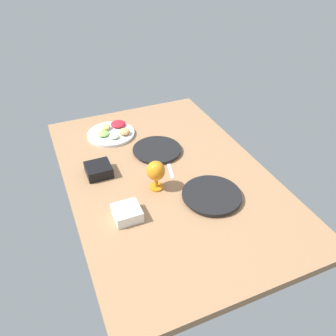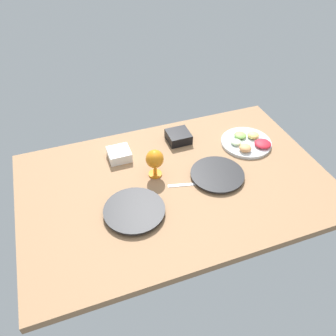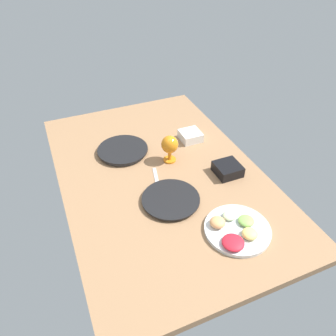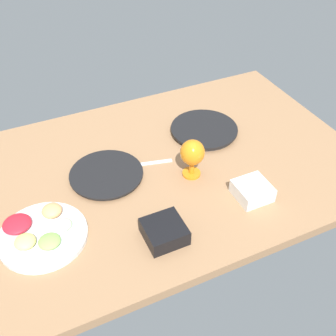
{
  "view_description": "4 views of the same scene",
  "coord_description": "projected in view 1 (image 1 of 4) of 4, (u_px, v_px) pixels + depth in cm",
  "views": [
    {
      "loc": [
        134.41,
        -56.22,
        113.02
      ],
      "look_at": [
        -0.72,
        1.14,
        3.3
      ],
      "focal_mm": 36.64,
      "sensor_mm": 36.0,
      "label": 1
    },
    {
      "loc": [
        48.37,
        121.16,
        125.13
      ],
      "look_at": [
        1.37,
        -8.44,
        3.3
      ],
      "focal_mm": 36.98,
      "sensor_mm": 36.0,
      "label": 2
    },
    {
      "loc": [
        -126.53,
        48.6,
        112.5
      ],
      "look_at": [
        -1.52,
        -4.05,
        3.3
      ],
      "focal_mm": 34.76,
      "sensor_mm": 36.0,
      "label": 3
    },
    {
      "loc": [
        -50.03,
        -113.38,
        106.44
      ],
      "look_at": [
        0.03,
        -5.46,
        3.3
      ],
      "focal_mm": 43.67,
      "sensor_mm": 36.0,
      "label": 4
    }
  ],
  "objects": [
    {
      "name": "square_bowl_black",
      "position": [
        99.0,
        169.0,
        1.83
      ],
      "size": [
        13.15,
        13.15,
        5.72
      ],
      "color": "black",
      "rests_on": "ground_plane"
    },
    {
      "name": "fruit_platter",
      "position": [
        112.0,
        132.0,
        2.16
      ],
      "size": [
        29.52,
        29.52,
        5.45
      ],
      "color": "silver",
      "rests_on": "ground_plane"
    },
    {
      "name": "dinner_plate_right",
      "position": [
        212.0,
        196.0,
        1.68
      ],
      "size": [
        29.4,
        29.4,
        2.63
      ],
      "color": "#4C4C51",
      "rests_on": "ground_plane"
    },
    {
      "name": "dinner_plate_left",
      "position": [
        157.0,
        150.0,
        2.01
      ],
      "size": [
        28.52,
        28.52,
        2.12
      ],
      "color": "#4C4C51",
      "rests_on": "ground_plane"
    },
    {
      "name": "fork_by_left_plate",
      "position": [
        170.0,
        168.0,
        1.88
      ],
      "size": [
        17.93,
        5.91,
        0.6
      ],
      "primitive_type": "cube",
      "rotation": [
        0.0,
        0.0,
        -0.23
      ],
      "color": "silver",
      "rests_on": "ground_plane"
    },
    {
      "name": "ground_plane",
      "position": [
        167.0,
        177.0,
        1.86
      ],
      "size": [
        160.0,
        104.0,
        4.0
      ],
      "primitive_type": "cube",
      "color": "#99704C"
    },
    {
      "name": "square_bowl_white",
      "position": [
        127.0,
        212.0,
        1.57
      ],
      "size": [
        12.24,
        12.24,
        5.45
      ],
      "color": "white",
      "rests_on": "ground_plane"
    },
    {
      "name": "hurricane_glass_orange",
      "position": [
        156.0,
        172.0,
        1.69
      ],
      "size": [
        9.42,
        9.42,
        15.96
      ],
      "color": "orange",
      "rests_on": "ground_plane"
    }
  ]
}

